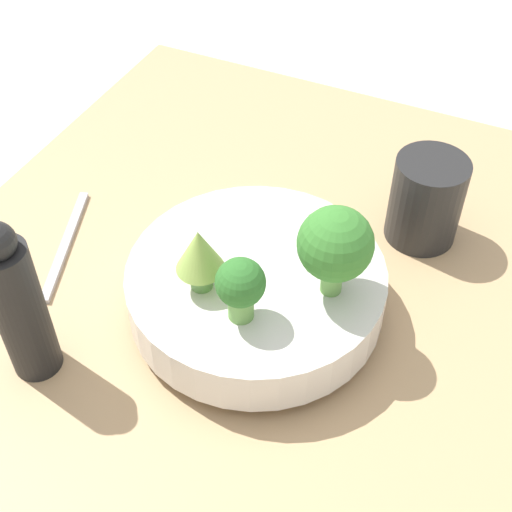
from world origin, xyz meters
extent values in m
plane|color=beige|center=(0.00, 0.00, 0.00)|extent=(6.00, 6.00, 0.00)
cube|color=tan|center=(0.00, 0.00, 0.02)|extent=(0.96, 0.69, 0.03)
cylinder|color=silver|center=(-0.04, 0.03, 0.04)|extent=(0.12, 0.12, 0.01)
cylinder|color=silver|center=(-0.04, 0.03, 0.07)|extent=(0.26, 0.26, 0.05)
cylinder|color=#6BA34C|center=(-0.05, 0.10, 0.12)|extent=(0.02, 0.02, 0.04)
sphere|color=#387A2D|center=(-0.05, 0.10, 0.16)|extent=(0.07, 0.07, 0.07)
cylinder|color=#609347|center=(0.00, -0.01, 0.11)|extent=(0.02, 0.02, 0.02)
cone|color=#93B751|center=(0.00, -0.01, 0.15)|extent=(0.05, 0.05, 0.05)
cylinder|color=#6BA34C|center=(0.02, 0.04, 0.11)|extent=(0.02, 0.02, 0.03)
sphere|color=#2D6B28|center=(0.02, 0.04, 0.14)|extent=(0.05, 0.05, 0.05)
cylinder|color=black|center=(-0.23, 0.15, 0.09)|extent=(0.08, 0.08, 0.10)
cylinder|color=black|center=(0.11, -0.14, 0.11)|extent=(0.05, 0.05, 0.15)
cube|color=#B2B2B7|center=(-0.04, -0.21, 0.04)|extent=(0.17, 0.07, 0.01)
camera|label=1|loc=(0.39, 0.23, 0.60)|focal=50.00mm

